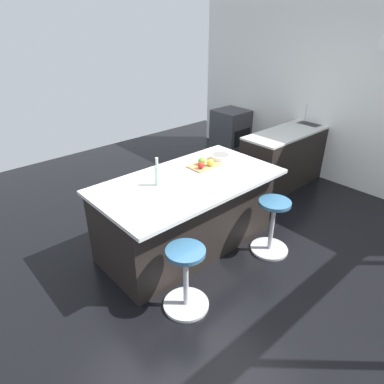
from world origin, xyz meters
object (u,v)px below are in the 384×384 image
(apple_red, at_px, (201,165))
(apple_green, at_px, (202,161))
(cutting_board, at_px, (204,166))
(water_bottle, at_px, (157,175))
(fruit_bowl, at_px, (220,157))
(stool_middle, at_px, (186,280))
(apple_yellow, at_px, (210,163))
(oven_range, at_px, (231,132))
(kitchen_island, at_px, (186,212))
(stool_by_window, at_px, (272,228))

(apple_red, xyz_separation_m, apple_green, (-0.08, -0.08, 0.01))
(cutting_board, bearing_deg, water_bottle, 3.03)
(water_bottle, xyz_separation_m, fruit_bowl, (-1.00, -0.05, -0.08))
(stool_middle, height_order, apple_red, apple_red)
(cutting_board, relative_size, apple_yellow, 4.44)
(oven_range, xyz_separation_m, apple_red, (2.42, 1.71, 0.52))
(kitchen_island, xyz_separation_m, apple_yellow, (-0.41, -0.04, 0.50))
(oven_range, distance_m, apple_yellow, 2.91)
(stool_by_window, distance_m, stool_middle, 1.31)
(kitchen_island, bearing_deg, fruit_bowl, -169.75)
(stool_by_window, distance_m, apple_green, 1.13)
(stool_middle, xyz_separation_m, fruit_bowl, (-1.32, -0.87, 0.62))
(kitchen_island, bearing_deg, cutting_board, -164.23)
(water_bottle, bearing_deg, cutting_board, -176.97)
(apple_red, distance_m, apple_green, 0.11)
(apple_red, relative_size, fruit_bowl, 0.30)
(stool_by_window, relative_size, stool_middle, 1.00)
(oven_range, distance_m, kitchen_island, 3.22)
(water_bottle, bearing_deg, stool_middle, 68.58)
(stool_by_window, relative_size, fruit_bowl, 2.60)
(apple_yellow, bearing_deg, apple_green, -59.28)
(kitchen_island, xyz_separation_m, cutting_board, (-0.38, -0.11, 0.45))
(oven_range, xyz_separation_m, stool_by_window, (2.04, 2.51, -0.12))
(apple_green, relative_size, fruit_bowl, 0.35)
(oven_range, height_order, cutting_board, cutting_board)
(cutting_board, bearing_deg, apple_red, 26.87)
(stool_middle, distance_m, water_bottle, 1.12)
(oven_range, relative_size, apple_green, 9.62)
(kitchen_island, bearing_deg, water_bottle, -11.59)
(kitchen_island, distance_m, stool_middle, 1.00)
(stool_middle, bearing_deg, oven_range, -143.11)
(oven_range, bearing_deg, apple_yellow, 37.17)
(oven_range, height_order, fruit_bowl, fruit_bowl)
(stool_by_window, bearing_deg, apple_green, -71.30)
(apple_green, bearing_deg, stool_middle, 40.87)
(apple_red, bearing_deg, stool_by_window, 115.49)
(oven_range, relative_size, water_bottle, 2.76)
(oven_range, bearing_deg, fruit_bowl, 39.13)
(oven_range, xyz_separation_m, stool_middle, (3.35, 2.51, -0.12))
(oven_range, height_order, stool_by_window, oven_range)
(kitchen_island, bearing_deg, apple_yellow, -174.57)
(kitchen_island, height_order, cutting_board, cutting_board)
(apple_red, distance_m, water_bottle, 0.61)
(cutting_board, bearing_deg, apple_yellow, 117.89)
(kitchen_island, distance_m, cutting_board, 0.60)
(oven_range, xyz_separation_m, cutting_board, (2.32, 1.66, 0.47))
(oven_range, relative_size, apple_red, 11.37)
(apple_yellow, height_order, apple_green, apple_green)
(cutting_board, xyz_separation_m, apple_red, (0.10, 0.05, 0.05))
(apple_red, xyz_separation_m, water_bottle, (0.61, -0.01, 0.06))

